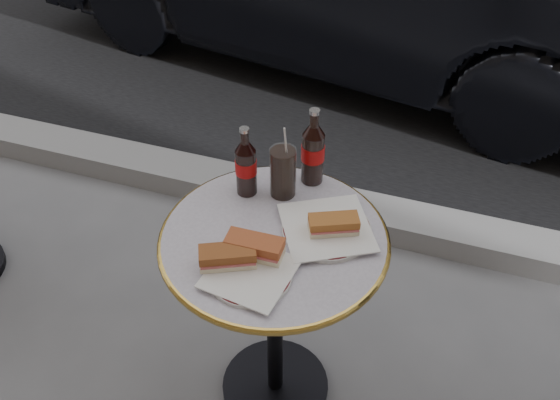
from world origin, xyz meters
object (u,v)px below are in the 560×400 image
(plate_right, at_px, (326,230))
(cola_bottle_left, at_px, (246,161))
(bistro_table, at_px, (275,322))
(plate_left, at_px, (250,275))
(cola_glass, at_px, (283,172))
(cola_bottle_right, at_px, (313,146))

(plate_right, relative_size, cola_bottle_left, 1.09)
(bistro_table, bearing_deg, plate_left, -93.73)
(plate_right, bearing_deg, cola_bottle_left, 161.61)
(cola_glass, bearing_deg, cola_bottle_right, 54.05)
(bistro_table, xyz_separation_m, plate_right, (0.13, 0.06, 0.37))
(plate_left, relative_size, cola_glass, 1.36)
(cola_glass, bearing_deg, cola_bottle_left, -165.52)
(plate_right, distance_m, cola_glass, 0.21)
(bistro_table, relative_size, plate_left, 3.46)
(plate_left, height_order, cola_bottle_left, cola_bottle_left)
(bistro_table, height_order, plate_left, plate_left)
(bistro_table, distance_m, plate_left, 0.40)
(bistro_table, relative_size, cola_bottle_right, 3.00)
(plate_right, xyz_separation_m, cola_glass, (-0.16, 0.11, 0.07))
(bistro_table, distance_m, cola_bottle_right, 0.55)
(bistro_table, height_order, cola_bottle_left, cola_bottle_left)
(cola_bottle_right, bearing_deg, bistro_table, -96.10)
(bistro_table, bearing_deg, cola_bottle_right, 83.90)
(bistro_table, bearing_deg, cola_bottle_left, 131.78)
(plate_right, bearing_deg, cola_glass, 144.97)
(plate_left, xyz_separation_m, cola_bottle_right, (0.04, 0.41, 0.12))
(plate_right, bearing_deg, cola_bottle_right, 116.67)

